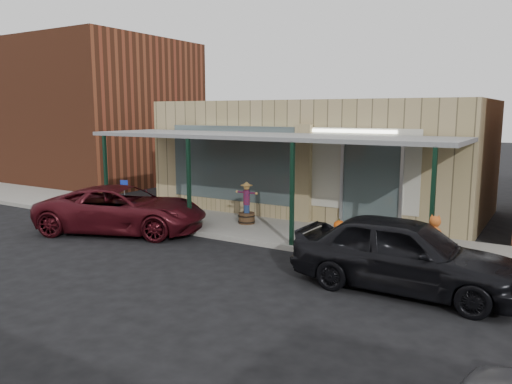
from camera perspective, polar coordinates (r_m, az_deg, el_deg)
The scene contains 10 objects.
ground at distance 13.19m, azimuth -7.35°, elevation -7.65°, with size 120.00×120.00×0.00m, color black.
sidewalk at distance 16.03m, azimuth 0.75°, elevation -4.27°, with size 40.00×3.20×0.15m, color gray.
storefront at distance 19.73m, azimuth 7.58°, elevation 4.11°, with size 12.00×6.25×4.20m.
awning at distance 15.58m, azimuth 0.70°, elevation 6.26°, with size 12.00×3.00×3.04m.
block_buildings_near at distance 19.91m, azimuth 14.27°, elevation 8.78°, with size 61.00×8.00×8.00m.
barrel_scarecrow at distance 16.42m, azimuth -1.08°, elevation -2.01°, with size 0.85×0.58×1.39m.
barrel_pumpkin at distance 14.11m, azimuth 9.48°, elevation -4.88°, with size 0.78×0.78×0.72m.
handicap_sign at distance 18.06m, azimuth -14.80°, elevation -0.13°, with size 0.25×0.13×1.29m.
parked_sedan at distance 11.16m, azimuth 16.55°, elevation -6.75°, with size 4.77×2.04×1.62m.
car_maroon at distance 16.42m, azimuth -15.00°, elevation -1.92°, with size 2.44×5.28×1.47m, color #470E15.
Camera 1 is at (7.98, -9.80, 3.79)m, focal length 35.00 mm.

